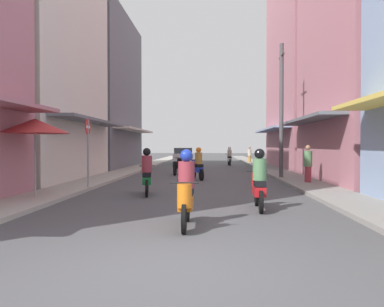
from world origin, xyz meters
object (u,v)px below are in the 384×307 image
Objects in this scene: motorbike_green at (147,174)px; motorbike_blue at (198,165)px; utility_pole at (281,110)px; parked_car at (183,156)px; street_sign_no_entry at (88,144)px; motorbike_red at (259,182)px; motorbike_white at (229,157)px; vendor_umbrella at (35,126)px; motorbike_orange at (186,192)px; motorbike_black at (178,166)px; pedestrian_midway at (250,155)px; pedestrian_far at (308,165)px.

motorbike_green is 6.20m from motorbike_blue.
parked_car is at bearing 109.54° from utility_pole.
motorbike_blue is 6.17m from street_sign_no_entry.
motorbike_red is at bearing -36.24° from street_sign_no_entry.
vendor_umbrella is at bearing -108.21° from motorbike_white.
motorbike_orange is 0.68× the size of street_sign_no_entry.
motorbike_blue is at bearing 90.70° from motorbike_orange.
vendor_umbrella is at bearing -122.92° from motorbike_blue.
motorbike_white is at bearing 85.30° from motorbike_orange.
motorbike_white is 13.86m from motorbike_blue.
vendor_umbrella is (-3.24, -1.29, 1.55)m from motorbike_green.
pedestrian_midway is at bearing 69.09° from motorbike_black.
motorbike_green is 2.96m from street_sign_no_entry.
motorbike_orange is (-1.74, -2.25, 0.00)m from motorbike_red.
motorbike_green is 23.02m from parked_car.
motorbike_black is at bearing 71.74° from vendor_umbrella.
pedestrian_far is (2.55, -16.02, 0.14)m from motorbike_white.
motorbike_green is 1.00× the size of motorbike_black.
motorbike_green is 8.82m from utility_pole.
parked_car is (-0.37, 23.02, 0.04)m from motorbike_green.
pedestrian_midway is at bearing 89.51° from utility_pole.
motorbike_red reaches higher than motorbike_black.
street_sign_no_entry reaches higher than parked_car.
utility_pole is (1.89, -13.40, 2.67)m from motorbike_white.
motorbike_red is 4.44m from motorbike_green.
motorbike_orange reaches higher than pedestrian_midway.
motorbike_green is at bearing -29.35° from street_sign_no_entry.
street_sign_no_entry is (-2.06, -21.65, 0.98)m from parked_car.
pedestrian_far is at bearing -80.97° from motorbike_white.
motorbike_blue is (-0.14, 11.15, 0.00)m from motorbike_orange.
motorbike_red reaches higher than parked_car.
pedestrian_far is (6.22, 3.68, 0.14)m from motorbike_green.
motorbike_white is at bearing -117.81° from pedestrian_midway.
motorbike_black is (-1.23, 3.29, -0.20)m from motorbike_blue.
parked_car is 1.68× the size of vendor_umbrella.
motorbike_orange is 0.73× the size of vendor_umbrella.
motorbike_white reaches higher than motorbike_black.
pedestrian_far is 8.99m from street_sign_no_entry.
motorbike_orange is at bearing -127.74° from motorbike_red.
vendor_umbrella is (-4.73, -7.31, 1.55)m from motorbike_blue.
motorbike_black is 6.74m from utility_pole.
pedestrian_far is 0.68× the size of vendor_umbrella.
vendor_umbrella is (-6.61, 1.60, 1.55)m from motorbike_red.
pedestrian_midway is 0.63× the size of vendor_umbrella.
pedestrian_far reaches higher than pedestrian_midway.
utility_pole is (4.07, 0.28, 2.67)m from motorbike_blue.
motorbike_red and motorbike_orange have the same top height.
utility_pole reaches higher than motorbike_orange.
motorbike_red is at bearing -103.41° from utility_pole.
vendor_umbrella is at bearing -152.25° from pedestrian_far.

